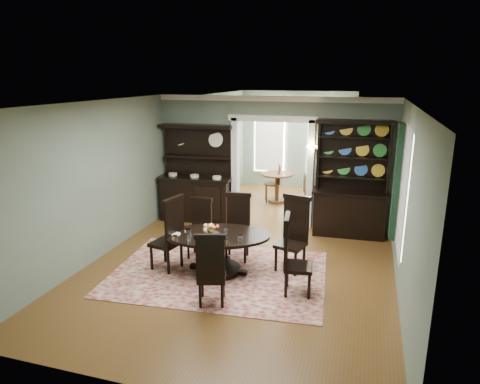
# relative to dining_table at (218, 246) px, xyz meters

# --- Properties ---
(room) EXTENTS (5.51, 6.01, 3.01)m
(room) POSITION_rel_dining_table_xyz_m (0.31, -0.02, 1.07)
(room) COLOR brown
(room) RESTS_ON ground
(parlor) EXTENTS (3.51, 3.50, 3.01)m
(parlor) POSITION_rel_dining_table_xyz_m (0.31, 5.47, 1.01)
(parlor) COLOR brown
(parlor) RESTS_ON ground
(doorway_trim) EXTENTS (2.08, 0.25, 2.57)m
(doorway_trim) POSITION_rel_dining_table_xyz_m (0.31, 2.93, 1.11)
(doorway_trim) COLOR white
(doorway_trim) RESTS_ON floor
(right_window) EXTENTS (0.15, 1.47, 2.12)m
(right_window) POSITION_rel_dining_table_xyz_m (3.00, 0.86, 1.09)
(right_window) COLOR white
(right_window) RESTS_ON wall_right
(wall_sconce) EXTENTS (0.27, 0.21, 0.21)m
(wall_sconce) POSITION_rel_dining_table_xyz_m (1.26, 2.78, 1.38)
(wall_sconce) COLOR #BC7232
(wall_sconce) RESTS_ON back_wall_right
(rug) EXTENTS (3.96, 2.96, 0.01)m
(rug) POSITION_rel_dining_table_xyz_m (0.03, -0.05, -0.50)
(rug) COLOR maroon
(rug) RESTS_ON floor
(dining_table) EXTENTS (2.09, 2.09, 0.73)m
(dining_table) POSITION_rel_dining_table_xyz_m (0.00, 0.00, 0.00)
(dining_table) COLOR black
(dining_table) RESTS_ON rug
(centerpiece) EXTENTS (1.34, 0.86, 0.22)m
(centerpiece) POSITION_rel_dining_table_xyz_m (-0.09, -0.09, 0.28)
(centerpiece) COLOR silver
(centerpiece) RESTS_ON dining_table
(chair_far_left) EXTENTS (0.45, 0.41, 1.16)m
(chair_far_left) POSITION_rel_dining_table_xyz_m (-0.59, 0.63, 0.10)
(chair_far_left) COLOR black
(chair_far_left) RESTS_ON rug
(chair_far_mid) EXTENTS (0.54, 0.52, 1.29)m
(chair_far_mid) POSITION_rel_dining_table_xyz_m (0.14, 0.75, 0.17)
(chair_far_mid) COLOR black
(chair_far_mid) RESTS_ON rug
(chair_far_right) EXTENTS (0.61, 0.60, 1.38)m
(chair_far_right) POSITION_rel_dining_table_xyz_m (1.25, 0.57, 0.22)
(chair_far_right) COLOR black
(chair_far_right) RESTS_ON rug
(chair_end_left) EXTENTS (0.59, 0.61, 1.39)m
(chair_end_left) POSITION_rel_dining_table_xyz_m (-0.85, -0.15, 0.22)
(chair_end_left) COLOR black
(chair_end_left) RESTS_ON rug
(chair_end_right) EXTENTS (0.52, 0.54, 1.32)m
(chair_end_right) POSITION_rel_dining_table_xyz_m (1.39, -0.37, 0.19)
(chair_end_right) COLOR black
(chair_end_right) RESTS_ON rug
(chair_near) EXTENTS (0.55, 0.53, 1.21)m
(chair_near) POSITION_rel_dining_table_xyz_m (0.30, -1.15, 0.13)
(chair_near) COLOR black
(chair_near) RESTS_ON rug
(sideboard) EXTENTS (1.81, 0.77, 2.33)m
(sideboard) POSITION_rel_dining_table_xyz_m (-1.51, 2.66, 0.30)
(sideboard) COLOR black
(sideboard) RESTS_ON floor
(welsh_dresser) EXTENTS (1.66, 0.67, 2.54)m
(welsh_dresser) POSITION_rel_dining_table_xyz_m (2.14, 2.66, 0.41)
(welsh_dresser) COLOR black
(welsh_dresser) RESTS_ON floor
(parlor_table) EXTENTS (0.88, 0.88, 0.82)m
(parlor_table) POSITION_rel_dining_table_xyz_m (0.07, 4.71, 0.03)
(parlor_table) COLOR #573619
(parlor_table) RESTS_ON parlor_floor
(parlor_chair_left) EXTENTS (0.48, 0.47, 1.05)m
(parlor_chair_left) POSITION_rel_dining_table_xyz_m (-0.01, 4.75, 0.06)
(parlor_chair_left) COLOR #573619
(parlor_chair_left) RESTS_ON parlor_floor
(parlor_chair_right) EXTENTS (0.37, 0.37, 0.87)m
(parlor_chair_right) POSITION_rel_dining_table_xyz_m (0.95, 4.67, -0.04)
(parlor_chair_right) COLOR #573619
(parlor_chair_right) RESTS_ON parlor_floor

